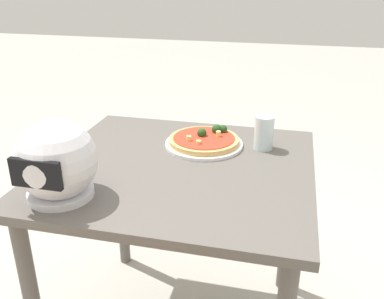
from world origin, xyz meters
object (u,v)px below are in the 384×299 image
drinking_glass (264,133)px  dining_table (179,192)px  pizza (205,139)px  motorcycle_helmet (56,162)px

drinking_glass → dining_table: bearing=38.3°
pizza → motorcycle_helmet: 0.58m
pizza → motorcycle_helmet: (0.33, 0.47, 0.09)m
dining_table → motorcycle_helmet: motorcycle_helmet is taller
dining_table → pizza: bearing=-105.0°
dining_table → drinking_glass: drinking_glass is taller
drinking_glass → motorcycle_helmet: bearing=42.3°
motorcycle_helmet → drinking_glass: size_ratio=1.87×
drinking_glass → pizza: bearing=6.1°
dining_table → drinking_glass: (-0.26, -0.21, 0.17)m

